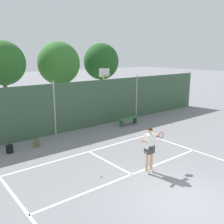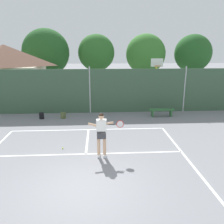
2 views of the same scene
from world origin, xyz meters
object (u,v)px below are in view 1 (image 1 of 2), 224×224
Objects in this scene: tennis_player at (150,146)px; courtside_bench at (129,120)px; basketball_hoop at (104,85)px; backpack_olive at (37,143)px; tennis_ball at (101,176)px; backpack_black at (10,149)px.

tennis_player is 6.90m from courtside_bench.
basketball_hoop is 7.67× the size of backpack_olive.
basketball_hoop is at bearing 52.39° from tennis_ball.
basketball_hoop reaches higher than backpack_olive.
tennis_player reaches higher than courtside_bench.
backpack_olive reaches higher than tennis_ball.
courtside_bench is at bearing 0.65° from backpack_olive.
tennis_ball is 7.41m from courtside_bench.
basketball_hoop is at bearing 63.74° from tennis_player.
backpack_black and backpack_olive have the same top height.
backpack_black is at bearing -179.97° from backpack_olive.
tennis_ball is (-5.97, -7.76, -2.28)m from basketball_hoop.
backpack_black is 0.29× the size of courtside_bench.
courtside_bench is at bearing -95.29° from basketball_hoop.
basketball_hoop is at bearing 25.14° from backpack_olive.
courtside_bench is (-0.28, -3.03, -1.95)m from basketball_hoop.
backpack_black is 7.67m from courtside_bench.
backpack_olive is (-2.36, 5.52, -0.92)m from tennis_player.
courtside_bench is (6.33, 0.07, 0.17)m from backpack_olive.
tennis_player is 1.16× the size of courtside_bench.
tennis_player is 4.01× the size of backpack_black.
backpack_black is (-1.97, 4.65, 0.16)m from tennis_ball.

